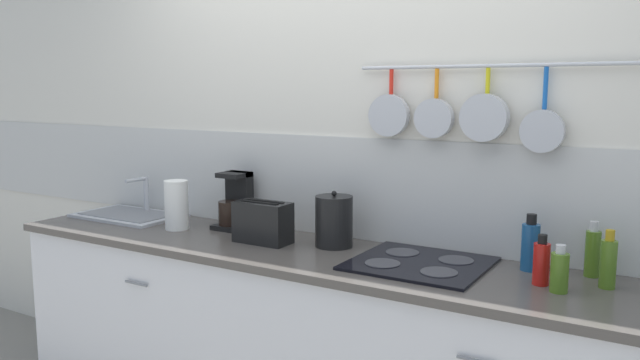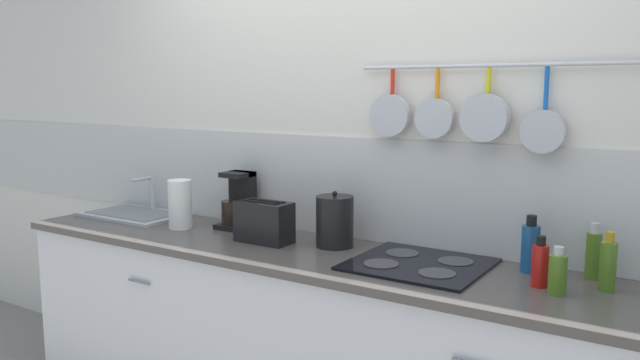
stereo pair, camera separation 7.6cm
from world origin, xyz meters
name	(u,v)px [view 2 (the right image)]	position (x,y,z in m)	size (l,w,h in m)	color
wall_back	(358,159)	(0.00, 0.35, 1.27)	(7.20, 0.14, 2.60)	silver
cabinet_base	(318,354)	(0.00, 0.00, 0.43)	(3.21, 0.60, 0.86)	silver
countertop	(318,256)	(0.00, 0.00, 0.88)	(3.25, 0.62, 0.03)	#4C4742
sink_basin	(135,213)	(-1.29, 0.11, 0.91)	(0.58, 0.36, 0.21)	#B7BABF
paper_towel_roll	(180,204)	(-0.85, 0.02, 1.02)	(0.12, 0.12, 0.25)	white
coffee_maker	(238,204)	(-0.61, 0.20, 1.02)	(0.15, 0.18, 0.29)	black
toaster	(264,222)	(-0.31, 0.02, 0.99)	(0.28, 0.13, 0.19)	black
kettle	(335,221)	(0.01, 0.13, 1.01)	(0.17, 0.17, 0.25)	black
cooktop	(419,264)	(0.45, 0.05, 0.90)	(0.53, 0.49, 0.01)	black
bottle_vinegar	(530,247)	(0.85, 0.20, 1.00)	(0.07, 0.07, 0.22)	navy
bottle_olive_oil	(540,264)	(0.92, 0.04, 0.98)	(0.06, 0.06, 0.19)	red
bottle_dish_soap	(558,273)	(1.00, -0.02, 0.97)	(0.06, 0.06, 0.17)	#4C721E
bottle_sesame_oil	(593,254)	(1.07, 0.24, 0.99)	(0.06, 0.06, 0.21)	#4C721E
bottle_hot_sauce	(608,265)	(1.13, 0.12, 0.99)	(0.06, 0.06, 0.21)	#4C721E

